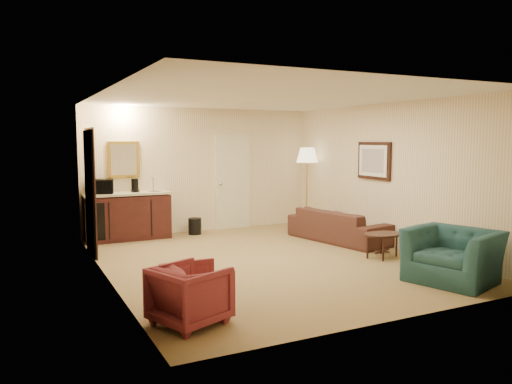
% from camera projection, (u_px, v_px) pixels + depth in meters
% --- Properties ---
extents(ground, '(6.00, 6.00, 0.00)m').
position_uv_depth(ground, '(267.00, 260.00, 8.06)').
color(ground, '#9B884F').
rests_on(ground, ground).
extents(room_walls, '(5.02, 6.01, 2.61)m').
position_uv_depth(room_walls, '(242.00, 153.00, 8.52)').
color(room_walls, beige).
rests_on(room_walls, ground).
extents(wetbar_cabinet, '(1.64, 0.58, 0.92)m').
position_uv_depth(wetbar_cabinet, '(128.00, 216.00, 9.71)').
color(wetbar_cabinet, '#3D1413').
rests_on(wetbar_cabinet, ground).
extents(sofa, '(0.99, 2.15, 0.81)m').
position_uv_depth(sofa, '(339.00, 220.00, 9.56)').
color(sofa, black).
rests_on(sofa, ground).
extents(teal_armchair, '(1.02, 1.28, 0.97)m').
position_uv_depth(teal_armchair, '(453.00, 247.00, 6.80)').
color(teal_armchair, '#204E50').
rests_on(teal_armchair, ground).
extents(rose_chair_near, '(0.60, 0.64, 0.66)m').
position_uv_depth(rose_chair_near, '(197.00, 289.00, 5.40)').
color(rose_chair_near, maroon).
rests_on(rose_chair_near, ground).
extents(rose_chair_far, '(0.84, 0.87, 0.70)m').
position_uv_depth(rose_chair_far, '(189.00, 292.00, 5.23)').
color(rose_chair_far, maroon).
rests_on(rose_chair_far, ground).
extents(coffee_table, '(0.83, 0.70, 0.40)m').
position_uv_depth(coffee_table, '(382.00, 245.00, 8.24)').
color(coffee_table, black).
rests_on(coffee_table, ground).
extents(floor_lamp, '(0.57, 0.57, 1.78)m').
position_uv_depth(floor_lamp, '(307.00, 188.00, 11.01)').
color(floor_lamp, '#BB8D3E').
rests_on(floor_lamp, ground).
extents(waste_bin, '(0.33, 0.33, 0.33)m').
position_uv_depth(waste_bin, '(195.00, 226.00, 10.27)').
color(waste_bin, black).
rests_on(waste_bin, ground).
extents(microwave, '(0.54, 0.37, 0.33)m').
position_uv_depth(microwave, '(100.00, 185.00, 9.46)').
color(microwave, black).
rests_on(microwave, wetbar_cabinet).
extents(coffee_maker, '(0.17, 0.17, 0.27)m').
position_uv_depth(coffee_maker, '(135.00, 185.00, 9.75)').
color(coffee_maker, black).
rests_on(coffee_maker, wetbar_cabinet).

